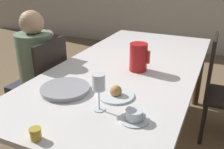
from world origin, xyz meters
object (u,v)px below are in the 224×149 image
person_seated (35,67)px  chair_opposite (222,89)px  red_pitcher (138,57)px  jam_jar_red (36,133)px  teacup_near_person (134,116)px  wine_glass_water (99,84)px  chair_person_side (43,91)px  bread_plate (116,94)px  serving_tray (65,89)px

person_seated → chair_opposite: bearing=-66.1°
red_pitcher → jam_jar_red: red_pitcher is taller
teacup_near_person → jam_jar_red: size_ratio=2.73×
red_pitcher → teacup_near_person: 0.66m
wine_glass_water → jam_jar_red: wine_glass_water is taller
chair_person_side → bread_plate: (0.80, -0.29, 0.29)m
chair_person_side → person_seated: (-0.09, 0.03, 0.19)m
person_seated → jam_jar_red: bearing=-138.7°
chair_opposite → red_pitcher: bearing=-48.1°
wine_glass_water → teacup_near_person: 0.24m
person_seated → wine_glass_water: bearing=-119.7°
bread_plate → jam_jar_red: bread_plate is taller
serving_tray → bread_plate: bread_plate is taller
teacup_near_person → serving_tray: size_ratio=0.50×
person_seated → teacup_near_person: 1.20m
chair_opposite → person_seated: size_ratio=0.82×
chair_person_side → chair_opposite: 1.55m
red_pitcher → serving_tray: (-0.29, -0.51, -0.09)m
person_seated → bread_plate: bearing=-109.9°
wine_glass_water → serving_tray: bearing=160.0°
red_pitcher → teacup_near_person: (0.20, -0.63, -0.08)m
chair_person_side → wine_glass_water: 1.00m
bread_plate → chair_opposite: bearing=59.1°
wine_glass_water → bread_plate: (0.02, 0.17, -0.14)m
chair_opposite → serving_tray: bearing=-40.4°
jam_jar_red → serving_tray: bearing=108.4°
bread_plate → red_pitcher: bearing=91.9°
wine_glass_water → teacup_near_person: size_ratio=1.37×
wine_glass_water → jam_jar_red: size_ratio=3.74×
jam_jar_red → person_seated: bearing=131.3°
chair_person_side → bread_plate: bearing=-110.1°
wine_glass_water → chair_opposite: bearing=62.2°
person_seated → bread_plate: (0.89, -0.32, 0.10)m
chair_opposite → person_seated: bearing=-66.1°
wine_glass_water → bread_plate: 0.22m
chair_person_side → wine_glass_water: bearing=-120.9°
teacup_near_person → jam_jar_red: bearing=-137.1°
bread_plate → serving_tray: bearing=-167.3°
person_seated → teacup_near_person: (1.08, -0.51, 0.10)m
wine_glass_water → jam_jar_red: 0.38m
chair_person_side → serving_tray: (0.49, -0.36, 0.29)m
chair_person_side → jam_jar_red: size_ratio=17.24×
red_pitcher → serving_tray: size_ratio=0.68×
chair_opposite → bread_plate: size_ratio=4.41×
bread_plate → jam_jar_red: size_ratio=3.91×
person_seated → teacup_near_person: person_seated is taller
chair_opposite → red_pitcher: 0.89m
red_pitcher → wine_glass_water: size_ratio=0.99×
serving_tray → jam_jar_red: (0.15, -0.44, 0.02)m
person_seated → bread_plate: size_ratio=5.40×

